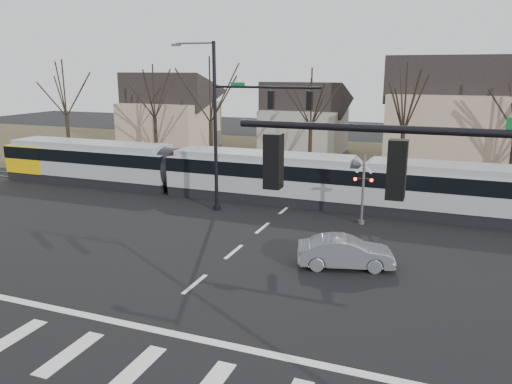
% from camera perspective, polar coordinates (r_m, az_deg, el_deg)
% --- Properties ---
extents(ground, '(140.00, 140.00, 0.00)m').
position_cam_1_polar(ground, '(19.46, -9.83, -12.60)').
color(ground, black).
extents(grass_verge, '(140.00, 28.00, 0.01)m').
position_cam_1_polar(grass_verge, '(48.49, 9.86, 3.44)').
color(grass_verge, '#38331E').
rests_on(grass_verge, ground).
extents(crosswalk, '(27.00, 2.60, 0.01)m').
position_cam_1_polar(crosswalk, '(16.61, -17.25, -17.99)').
color(crosswalk, silver).
rests_on(crosswalk, ground).
extents(stop_line, '(28.00, 0.35, 0.01)m').
position_cam_1_polar(stop_line, '(18.12, -12.84, -14.83)').
color(stop_line, silver).
rests_on(stop_line, ground).
extents(lane_dashes, '(0.18, 30.00, 0.01)m').
position_cam_1_polar(lane_dashes, '(33.30, 4.34, -1.14)').
color(lane_dashes, silver).
rests_on(lane_dashes, ground).
extents(rail_pair, '(90.00, 1.52, 0.06)m').
position_cam_1_polar(rail_pair, '(33.11, 4.24, -1.19)').
color(rail_pair, '#59595E').
rests_on(rail_pair, ground).
extents(tram, '(42.02, 3.12, 3.19)m').
position_cam_1_polar(tram, '(33.65, 0.46, 2.08)').
color(tram, gray).
rests_on(tram, ground).
extents(sedan, '(3.77, 5.03, 1.39)m').
position_cam_1_polar(sedan, '(22.65, 10.18, -6.79)').
color(sedan, slate).
rests_on(sedan, ground).
extents(signal_pole_near_right, '(6.72, 0.44, 8.00)m').
position_cam_1_polar(signal_pole_near_right, '(9.52, 25.36, -8.71)').
color(signal_pole_near_right, black).
rests_on(signal_pole_near_right, ground).
extents(signal_pole_far, '(9.28, 0.44, 10.20)m').
position_cam_1_polar(signal_pole_far, '(29.84, -1.91, 8.27)').
color(signal_pole_far, black).
rests_on(signal_pole_far, ground).
extents(rail_crossing_signal, '(1.08, 0.36, 4.00)m').
position_cam_1_polar(rail_crossing_signal, '(28.74, 12.11, 0.03)').
color(rail_crossing_signal, '#59595B').
rests_on(rail_crossing_signal, ground).
extents(tree_row, '(59.20, 7.20, 10.00)m').
position_cam_1_polar(tree_row, '(41.62, 11.20, 8.63)').
color(tree_row, black).
rests_on(tree_row, ground).
extents(house_a, '(9.72, 8.64, 8.60)m').
position_cam_1_polar(house_a, '(57.05, -9.87, 9.49)').
color(house_a, tan).
rests_on(house_a, ground).
extents(house_b, '(8.64, 7.56, 7.65)m').
position_cam_1_polar(house_b, '(52.98, 5.55, 8.78)').
color(house_b, gray).
rests_on(house_b, ground).
extents(house_c, '(10.80, 8.64, 10.10)m').
position_cam_1_polar(house_c, '(47.95, 21.09, 8.92)').
color(house_c, tan).
rests_on(house_c, ground).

